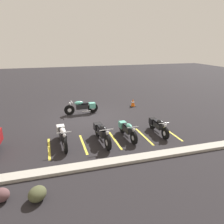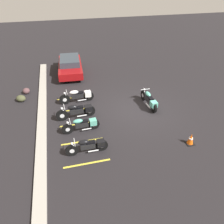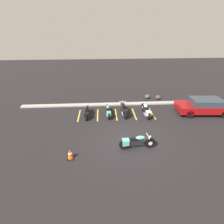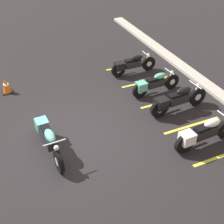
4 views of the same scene
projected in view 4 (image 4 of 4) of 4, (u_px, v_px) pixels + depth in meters
The scene contains 13 objects.
ground at pixel (73, 139), 9.53m from camera, with size 60.00×60.00×0.00m, color black.
motorcycle_teal_featured at pixel (48, 138), 8.87m from camera, with size 2.20×0.62×0.87m.
parked_bike_0 at pixel (132, 64), 12.64m from camera, with size 0.56×1.98×0.78m.
parked_bike_1 at pixel (154, 84), 11.40m from camera, with size 0.56×2.00×0.79m.
parked_bike_2 at pixel (177, 100), 10.44m from camera, with size 0.63×2.25×0.88m.
parked_bike_3 at pixel (204, 133), 9.05m from camera, with size 0.62×2.20×0.86m.
concrete_curb at pixel (222, 96), 11.38m from camera, with size 18.00×0.50×0.12m, color #A8A399.
traffic_cone at pixel (6, 86), 11.54m from camera, with size 0.40×0.40×0.59m.
stall_line_0 at pixel (129, 65), 13.46m from camera, with size 0.10×2.10×0.00m, color gold.
stall_line_1 at pixel (146, 82), 12.33m from camera, with size 0.10×2.10×0.00m, color gold.
stall_line_2 at pixel (167, 101), 11.21m from camera, with size 0.10×2.10×0.00m, color gold.
stall_line_3 at pixel (192, 125), 10.08m from camera, with size 0.10×2.10×0.00m, color gold.
stall_line_4 at pixel (224, 155), 8.95m from camera, with size 0.10×2.10×0.00m, color gold.
Camera 4 is at (7.09, -1.87, 6.27)m, focal length 50.00 mm.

